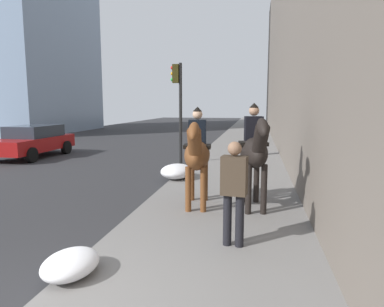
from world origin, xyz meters
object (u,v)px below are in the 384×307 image
at_px(pedestrian_greeting, 234,187).
at_px(traffic_light_near_curb, 178,98).
at_px(mounted_horse_near, 197,153).
at_px(mounted_horse_far, 254,151).
at_px(car_near_lane, 33,141).

distance_m(pedestrian_greeting, traffic_light_near_curb, 8.40).
relative_size(mounted_horse_near, mounted_horse_far, 0.96).
bearing_deg(mounted_horse_far, mounted_horse_near, -96.91).
bearing_deg(car_near_lane, traffic_light_near_curb, 82.35).
height_order(car_near_lane, traffic_light_near_curb, traffic_light_near_curb).
distance_m(mounted_horse_far, car_near_lane, 12.03).
bearing_deg(traffic_light_near_curb, pedestrian_greeting, -161.24).
distance_m(mounted_horse_near, pedestrian_greeting, 2.28).
xyz_separation_m(mounted_horse_near, car_near_lane, (6.75, 8.74, -0.57)).
height_order(mounted_horse_near, car_near_lane, mounted_horse_near).
bearing_deg(car_near_lane, mounted_horse_near, 52.76).
height_order(mounted_horse_near, pedestrian_greeting, mounted_horse_near).
bearing_deg(traffic_light_near_curb, car_near_lane, 81.90).
xyz_separation_m(mounted_horse_far, traffic_light_near_curb, (5.69, 2.94, 1.24)).
relative_size(car_near_lane, traffic_light_near_curb, 1.09).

